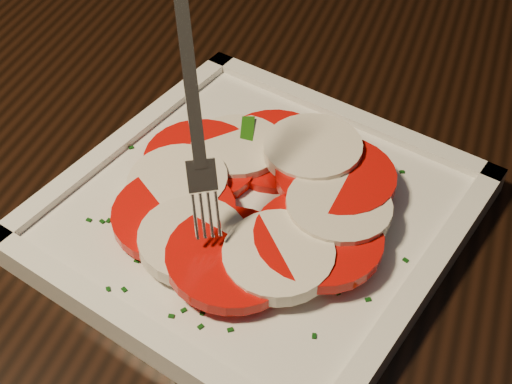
# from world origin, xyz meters

# --- Properties ---
(table) EXTENTS (1.21, 0.82, 0.75)m
(table) POSITION_xyz_m (-0.26, 0.27, 0.65)
(table) COLOR black
(table) RESTS_ON ground
(plate) EXTENTS (0.31, 0.31, 0.01)m
(plate) POSITION_xyz_m (-0.17, 0.23, 0.76)
(plate) COLOR white
(plate) RESTS_ON table
(caprese_salad) EXTENTS (0.21, 0.20, 0.03)m
(caprese_salad) POSITION_xyz_m (-0.17, 0.23, 0.78)
(caprese_salad) COLOR red
(caprese_salad) RESTS_ON plate
(fork) EXTENTS (0.07, 0.09, 0.14)m
(fork) POSITION_xyz_m (-0.20, 0.22, 0.86)
(fork) COLOR white
(fork) RESTS_ON caprese_salad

